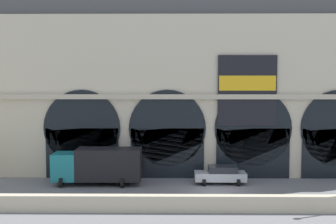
% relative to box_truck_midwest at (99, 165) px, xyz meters
% --- Properties ---
extents(ground_plane, '(200.00, 200.00, 0.00)m').
position_rel_box_truck_midwest_xyz_m(ground_plane, '(9.76, -2.42, -1.70)').
color(ground_plane, slate).
extents(quay_parapet_wall, '(90.00, 0.70, 1.14)m').
position_rel_box_truck_midwest_xyz_m(quay_parapet_wall, '(9.76, -7.59, -1.13)').
color(quay_parapet_wall, beige).
rests_on(quay_parapet_wall, ground).
extents(station_building, '(40.50, 6.12, 18.89)m').
position_rel_box_truck_midwest_xyz_m(station_building, '(9.78, 5.44, 7.49)').
color(station_building, beige).
rests_on(station_building, ground).
extents(box_truck_midwest, '(7.50, 2.91, 3.12)m').
position_rel_box_truck_midwest_xyz_m(box_truck_midwest, '(0.00, 0.00, 0.00)').
color(box_truck_midwest, '#19727A').
rests_on(box_truck_midwest, ground).
extents(car_center, '(4.40, 2.22, 1.55)m').
position_rel_box_truck_midwest_xyz_m(car_center, '(10.53, 0.43, -0.90)').
color(car_center, '#ADB2B7').
rests_on(car_center, ground).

